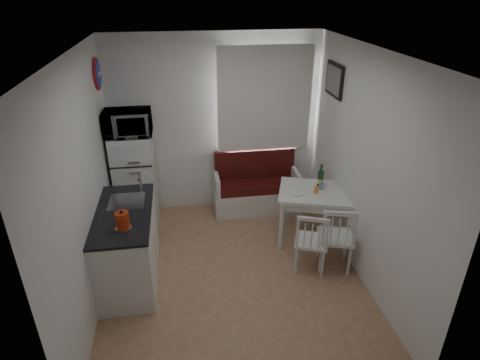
# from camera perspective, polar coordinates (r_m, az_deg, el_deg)

# --- Properties ---
(floor) EXTENTS (3.00, 3.50, 0.02)m
(floor) POSITION_cam_1_polar(r_m,az_deg,el_deg) (4.98, -1.02, -13.26)
(floor) COLOR #997051
(floor) RESTS_ON ground
(ceiling) EXTENTS (3.00, 3.50, 0.02)m
(ceiling) POSITION_cam_1_polar(r_m,az_deg,el_deg) (3.87, -1.34, 17.77)
(ceiling) COLOR white
(ceiling) RESTS_ON wall_back
(wall_back) EXTENTS (3.00, 0.02, 2.60)m
(wall_back) POSITION_cam_1_polar(r_m,az_deg,el_deg) (5.88, -3.49, 7.76)
(wall_back) COLOR white
(wall_back) RESTS_ON floor
(wall_front) EXTENTS (3.00, 0.02, 2.60)m
(wall_front) POSITION_cam_1_polar(r_m,az_deg,el_deg) (2.83, 3.82, -15.47)
(wall_front) COLOR white
(wall_front) RESTS_ON floor
(wall_left) EXTENTS (0.02, 3.50, 2.60)m
(wall_left) POSITION_cam_1_polar(r_m,az_deg,el_deg) (4.36, -21.12, -1.10)
(wall_left) COLOR white
(wall_left) RESTS_ON floor
(wall_right) EXTENTS (0.02, 3.50, 2.60)m
(wall_right) POSITION_cam_1_polar(r_m,az_deg,el_deg) (4.69, 17.33, 1.50)
(wall_right) COLOR white
(wall_right) RESTS_ON floor
(window) EXTENTS (1.22, 0.06, 1.47)m
(window) POSITION_cam_1_polar(r_m,az_deg,el_deg) (5.86, 3.41, 11.02)
(window) COLOR white
(window) RESTS_ON wall_back
(curtain) EXTENTS (1.35, 0.02, 1.50)m
(curtain) POSITION_cam_1_polar(r_m,az_deg,el_deg) (5.78, 3.57, 11.31)
(curtain) COLOR white
(curtain) RESTS_ON wall_back
(kitchen_counter) EXTENTS (0.62, 1.32, 1.16)m
(kitchen_counter) POSITION_cam_1_polar(r_m,az_deg,el_deg) (4.86, -15.67, -8.88)
(kitchen_counter) COLOR white
(kitchen_counter) RESTS_ON floor
(wall_sign) EXTENTS (0.03, 0.40, 0.40)m
(wall_sign) POSITION_cam_1_polar(r_m,az_deg,el_deg) (5.43, -19.52, 14.06)
(wall_sign) COLOR #1C30AA
(wall_sign) RESTS_ON wall_left
(picture_frame) EXTENTS (0.04, 0.52, 0.42)m
(picture_frame) POSITION_cam_1_polar(r_m,az_deg,el_deg) (5.40, 13.25, 13.69)
(picture_frame) COLOR black
(picture_frame) RESTS_ON wall_right
(bench) EXTENTS (1.27, 0.49, 0.91)m
(bench) POSITION_cam_1_polar(r_m,az_deg,el_deg) (6.13, 2.27, -1.55)
(bench) COLOR white
(bench) RESTS_ON floor
(dining_table) EXTENTS (1.17, 0.97, 0.75)m
(dining_table) POSITION_cam_1_polar(r_m,az_deg,el_deg) (5.31, 11.03, -2.36)
(dining_table) COLOR white
(dining_table) RESTS_ON floor
(chair_left) EXTENTS (0.49, 0.49, 0.44)m
(chair_left) POSITION_cam_1_polar(r_m,az_deg,el_deg) (4.80, 10.54, -8.00)
(chair_left) COLOR white
(chair_left) RESTS_ON floor
(chair_right) EXTENTS (0.50, 0.49, 0.47)m
(chair_right) POSITION_cam_1_polar(r_m,az_deg,el_deg) (4.87, 13.95, -7.28)
(chair_right) COLOR white
(chair_right) RESTS_ON floor
(fridge) EXTENTS (0.55, 0.55, 1.36)m
(fridge) POSITION_cam_1_polar(r_m,az_deg,el_deg) (5.81, -14.63, 0.05)
(fridge) COLOR white
(fridge) RESTS_ON floor
(microwave) EXTENTS (0.60, 0.41, 0.33)m
(microwave) POSITION_cam_1_polar(r_m,az_deg,el_deg) (5.45, -15.69, 7.82)
(microwave) COLOR white
(microwave) RESTS_ON fridge
(kettle) EXTENTS (0.17, 0.17, 0.22)m
(kettle) POSITION_cam_1_polar(r_m,az_deg,el_deg) (4.25, -16.37, -5.55)
(kettle) COLOR #B12E0E
(kettle) RESTS_ON kitchen_counter
(wine_bottle) EXTENTS (0.08, 0.08, 0.33)m
(wine_bottle) POSITION_cam_1_polar(r_m,az_deg,el_deg) (5.30, 11.40, 0.55)
(wine_bottle) COLOR #123916
(wine_bottle) RESTS_ON dining_table
(drinking_glass_orange) EXTENTS (0.05, 0.05, 0.09)m
(drinking_glass_orange) POSITION_cam_1_polar(r_m,az_deg,el_deg) (5.19, 10.81, -1.41)
(drinking_glass_orange) COLOR orange
(drinking_glass_orange) RESTS_ON dining_table
(drinking_glass_blue) EXTENTS (0.06, 0.06, 0.10)m
(drinking_glass_blue) POSITION_cam_1_polar(r_m,az_deg,el_deg) (5.31, 11.47, -0.77)
(drinking_glass_blue) COLOR #6D88BA
(drinking_glass_blue) RESTS_ON dining_table
(plate) EXTENTS (0.24, 0.24, 0.02)m
(plate) POSITION_cam_1_polar(r_m,az_deg,el_deg) (5.20, 7.92, -1.62)
(plate) COLOR white
(plate) RESTS_ON dining_table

